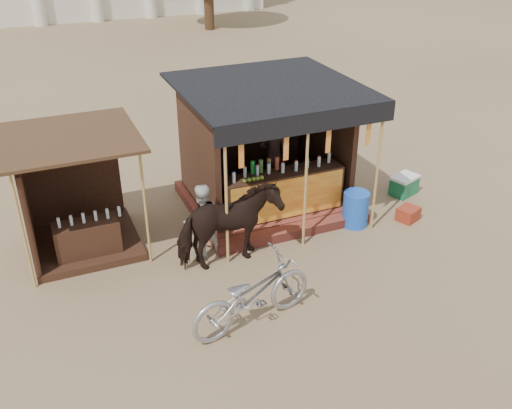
{
  "coord_description": "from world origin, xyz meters",
  "views": [
    {
      "loc": [
        -3.62,
        -6.97,
        6.17
      ],
      "look_at": [
        0.0,
        1.6,
        1.1
      ],
      "focal_mm": 40.0,
      "sensor_mm": 36.0,
      "label": 1
    }
  ],
  "objects": [
    {
      "name": "secondary_stall",
      "position": [
        -3.17,
        3.24,
        0.85
      ],
      "size": [
        2.4,
        2.4,
        2.38
      ],
      "color": "#3B2215",
      "rests_on": "ground"
    },
    {
      "name": "ground",
      "position": [
        0.0,
        0.0,
        0.0
      ],
      "size": [
        120.0,
        120.0,
        0.0
      ],
      "primitive_type": "plane",
      "color": "#846B4C",
      "rests_on": "ground"
    },
    {
      "name": "motorbike",
      "position": [
        -0.85,
        -0.25,
        0.58
      ],
      "size": [
        2.32,
        1.2,
        1.16
      ],
      "primitive_type": "imported",
      "rotation": [
        0.0,
        0.0,
        1.77
      ],
      "color": "#9E9EA6",
      "rests_on": "ground"
    },
    {
      "name": "cow",
      "position": [
        -0.58,
        1.5,
        0.8
      ],
      "size": [
        1.97,
        1.03,
        1.61
      ],
      "primitive_type": "imported",
      "rotation": [
        0.0,
        0.0,
        1.66
      ],
      "color": "black",
      "rests_on": "ground"
    },
    {
      "name": "red_crate",
      "position": [
        3.53,
        1.56,
        0.14
      ],
      "size": [
        0.54,
        0.51,
        0.29
      ],
      "primitive_type": "cube",
      "rotation": [
        0.0,
        0.0,
        0.39
      ],
      "color": "maroon",
      "rests_on": "ground"
    },
    {
      "name": "bystander",
      "position": [
        -0.95,
        2.0,
        0.75
      ],
      "size": [
        0.81,
        0.68,
        1.49
      ],
      "primitive_type": "imported",
      "rotation": [
        0.0,
        0.0,
        3.32
      ],
      "color": "beige",
      "rests_on": "ground"
    },
    {
      "name": "blue_barrel",
      "position": [
        2.36,
        1.83,
        0.38
      ],
      "size": [
        0.6,
        0.6,
        0.76
      ],
      "primitive_type": "cylinder",
      "rotation": [
        0.0,
        0.0,
        0.12
      ],
      "color": "blue",
      "rests_on": "ground"
    },
    {
      "name": "cooler",
      "position": [
        4.16,
        2.6,
        0.23
      ],
      "size": [
        0.75,
        0.63,
        0.46
      ],
      "color": "#176B3F",
      "rests_on": "ground"
    },
    {
      "name": "main_stall",
      "position": [
        1.02,
        3.36,
        1.03
      ],
      "size": [
        3.6,
        3.61,
        2.78
      ],
      "color": "brown",
      "rests_on": "ground"
    }
  ]
}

